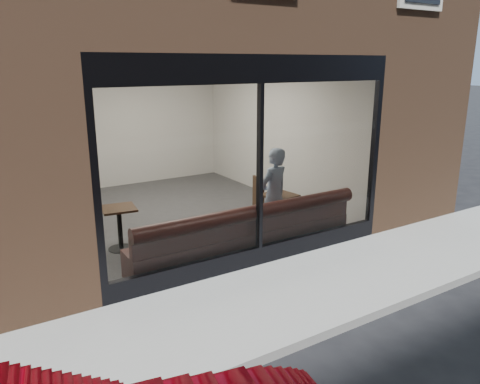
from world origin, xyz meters
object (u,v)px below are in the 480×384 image
cafe_table_left (119,208)px  cafe_table_right (279,195)px  banquette (245,243)px  cafe_chair_right (250,213)px  person (274,195)px

cafe_table_left → cafe_table_right: bearing=-15.9°
cafe_table_left → banquette: bearing=-38.9°
cafe_table_right → cafe_chair_right: cafe_table_right is taller
cafe_table_right → cafe_chair_right: 0.86m
banquette → person: bearing=21.7°
person → banquette: bearing=9.0°
cafe_table_left → cafe_table_right: same height
person → cafe_chair_right: bearing=-108.5°
cafe_table_left → cafe_table_right: (2.75, -0.78, 0.00)m
person → cafe_table_left: (-2.45, 1.02, -0.10)m
person → cafe_table_left: size_ratio=3.08×
banquette → cafe_table_right: bearing=26.6°
banquette → cafe_table_right: 1.33m
cafe_chair_right → cafe_table_right: bearing=111.4°
cafe_table_left → cafe_table_right: 2.86m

